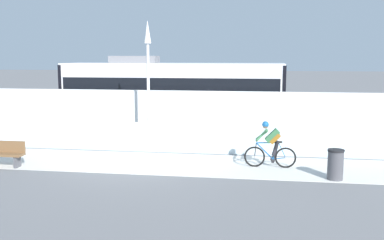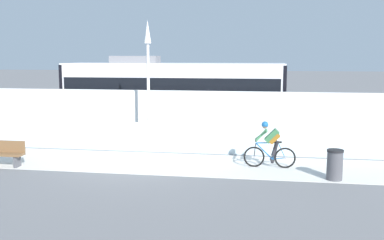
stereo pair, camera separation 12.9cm
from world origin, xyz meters
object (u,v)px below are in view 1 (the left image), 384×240
object	(u,v)px
tram	(173,94)
bench	(2,153)
cyclist_on_bike	(270,145)
lamp_post_antenna	(148,69)
trash_bin	(335,165)

from	to	relation	value
tram	bench	bearing A→B (deg)	-118.51
cyclist_on_bike	bench	distance (m)	9.28
tram	cyclist_on_bike	world-z (taller)	tram
lamp_post_antenna	cyclist_on_bike	bearing A→B (deg)	-24.03
bench	cyclist_on_bike	bearing A→B (deg)	7.96
tram	cyclist_on_bike	bearing A→B (deg)	-55.16
lamp_post_antenna	bench	distance (m)	6.23
trash_bin	tram	bearing A→B (deg)	129.71
bench	tram	bearing A→B (deg)	61.49
tram	trash_bin	distance (m)	10.62
trash_bin	bench	size ratio (longest dim) A/B	0.60
lamp_post_antenna	tram	bearing A→B (deg)	89.33
trash_bin	bench	bearing A→B (deg)	-179.82
cyclist_on_bike	lamp_post_antenna	bearing A→B (deg)	155.97
cyclist_on_bike	bench	xyz separation A→B (m)	(-9.19, -1.29, -0.30)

